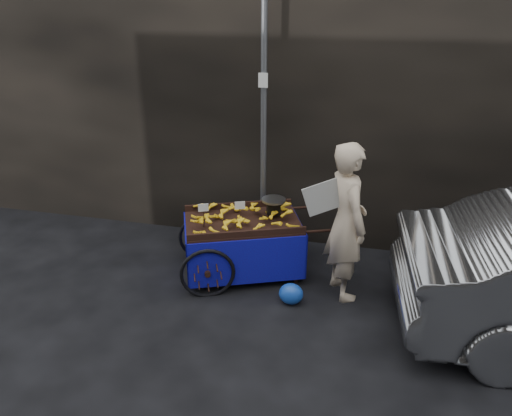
# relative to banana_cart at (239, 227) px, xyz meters

# --- Properties ---
(ground) EXTENTS (80.00, 80.00, 0.00)m
(ground) POSITION_rel_banana_cart_xyz_m (-0.16, -0.54, -0.67)
(ground) COLOR black
(ground) RESTS_ON ground
(building_wall) EXTENTS (13.50, 2.00, 5.00)m
(building_wall) POSITION_rel_banana_cart_xyz_m (0.24, 2.06, 1.83)
(building_wall) COLOR black
(building_wall) RESTS_ON ground
(street_pole) EXTENTS (0.12, 0.10, 4.00)m
(street_pole) POSITION_rel_banana_cart_xyz_m (0.14, 0.76, 1.33)
(street_pole) COLOR slate
(street_pole) RESTS_ON ground
(banana_cart) EXTENTS (2.19, 1.58, 1.09)m
(banana_cart) POSITION_rel_banana_cart_xyz_m (0.00, 0.00, 0.00)
(banana_cart) COLOR black
(banana_cart) RESTS_ON ground
(vendor) EXTENTS (0.90, 0.84, 1.94)m
(vendor) POSITION_rel_banana_cart_xyz_m (1.35, -0.15, 0.30)
(vendor) COLOR beige
(vendor) RESTS_ON ground
(plastic_bag) EXTENTS (0.29, 0.23, 0.26)m
(plastic_bag) POSITION_rel_banana_cart_xyz_m (0.78, -0.54, -0.54)
(plastic_bag) COLOR #1744AF
(plastic_bag) RESTS_ON ground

